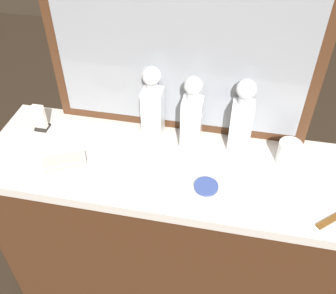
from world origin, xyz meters
The scene contains 11 objects.
ground_plane centered at (0.00, 0.00, 0.00)m, with size 6.00×6.00×0.00m, color #2D2319.
dresser centered at (0.00, 0.00, 0.45)m, with size 1.39×0.47×0.89m.
dresser_mirror centered at (0.00, 0.22, 1.29)m, with size 0.98×0.03×0.79m.
crystal_decanter_left centered at (0.24, 0.15, 1.01)m, with size 0.08×0.08×0.29m.
crystal_decanter_right centered at (0.06, 0.12, 1.01)m, with size 0.07×0.07×0.30m.
crystal_decanter_rear centered at (-0.09, 0.15, 1.02)m, with size 0.08×0.08×0.30m.
crystal_tumbler_far_left centered at (0.42, 0.10, 0.93)m, with size 0.08×0.08×0.09m.
silver_brush_right centered at (-0.37, -0.08, 0.90)m, with size 0.16×0.12×0.02m.
porcelain_dish centered at (0.15, -0.09, 0.90)m, with size 0.08×0.08×0.01m.
tortoiseshell_comb centered at (0.56, -0.14, 0.90)m, with size 0.12×0.11×0.01m.
napkin_holder centered at (-0.54, 0.10, 0.94)m, with size 0.05×0.05×0.11m.
Camera 1 is at (0.20, -0.99, 1.88)m, focal length 41.39 mm.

